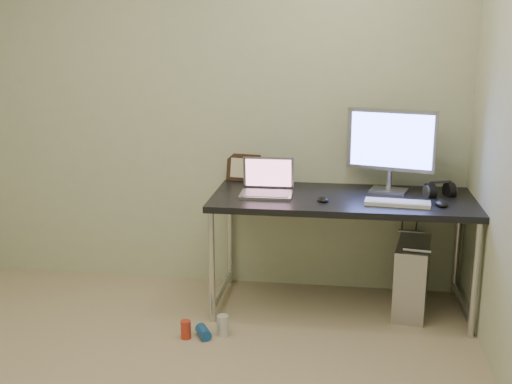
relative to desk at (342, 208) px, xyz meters
name	(u,v)px	position (x,y,z in m)	size (l,w,h in m)	color
wall_back	(208,108)	(-0.93, 0.36, 0.58)	(3.50, 0.02, 2.50)	beige
desk	(342,208)	(0.00, 0.00, 0.00)	(1.64, 0.72, 0.75)	black
tower_computer	(412,278)	(0.46, 0.00, -0.44)	(0.27, 0.47, 0.49)	#B2B3B7
cable_a	(401,237)	(0.41, 0.31, -0.27)	(0.01, 0.01, 0.70)	black
cable_b	(415,241)	(0.50, 0.29, -0.29)	(0.01, 0.01, 0.72)	black
can_red	(186,329)	(-0.89, -0.57, -0.62)	(0.06, 0.06, 0.11)	red
can_white	(223,326)	(-0.68, -0.50, -0.61)	(0.07, 0.07, 0.13)	silver
can_blue	(203,332)	(-0.79, -0.54, -0.64)	(0.07, 0.07, 0.12)	#194EA2
laptop	(267,186)	(-0.48, 0.00, 0.13)	(0.33, 0.27, 0.23)	#A4A5AC
monitor	(391,144)	(0.29, 0.18, 0.39)	(0.56, 0.22, 0.53)	#A4A5AC
keyboard	(397,203)	(0.33, -0.15, 0.09)	(0.38, 0.13, 0.02)	white
mouse_right	(442,202)	(0.59, -0.14, 0.10)	(0.07, 0.12, 0.04)	black
mouse_left	(323,198)	(-0.12, -0.13, 0.09)	(0.07, 0.11, 0.04)	black
headphones	(440,191)	(0.61, 0.10, 0.11)	(0.21, 0.12, 0.12)	black
picture_frame	(243,168)	(-0.68, 0.33, 0.17)	(0.24, 0.03, 0.19)	black
webcam	(287,173)	(-0.38, 0.27, 0.16)	(0.04, 0.03, 0.11)	silver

